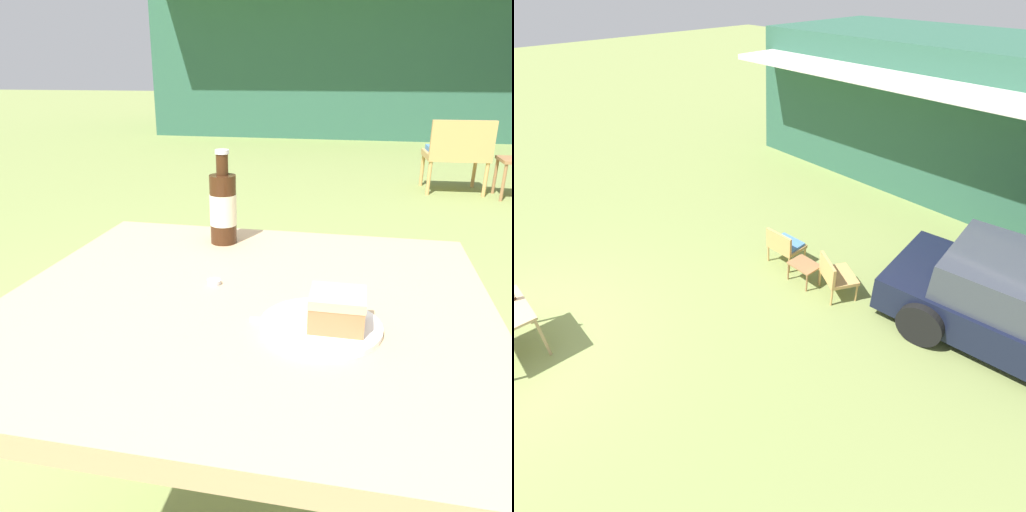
{
  "view_description": "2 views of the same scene",
  "coord_description": "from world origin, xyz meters",
  "views": [
    {
      "loc": [
        0.2,
        -0.86,
        1.16
      ],
      "look_at": [
        0.0,
        0.1,
        0.79
      ],
      "focal_mm": 35.0,
      "sensor_mm": 36.0,
      "label": 1
    },
    {
      "loc": [
        5.4,
        0.1,
        4.52
      ],
      "look_at": [
        1.71,
        3.53,
        0.9
      ],
      "focal_mm": 28.0,
      "sensor_mm": 36.0,
      "label": 2
    }
  ],
  "objects": [
    {
      "name": "wicker_chair_plain",
      "position": [
        2.34,
        4.42,
        0.42
      ],
      "size": [
        0.75,
        0.71,
        0.73
      ],
      "rotation": [
        0.0,
        0.0,
        2.65
      ],
      "color": "tan",
      "rests_on": "ground_plane"
    },
    {
      "name": "wicker_chair_cushioned",
      "position": [
        1.14,
        4.44,
        0.42
      ],
      "size": [
        0.61,
        0.52,
        0.73
      ],
      "rotation": [
        0.0,
        0.0,
        3.19
      ],
      "color": "tan",
      "rests_on": "ground_plane"
    },
    {
      "name": "garden_side_table",
      "position": [
        1.76,
        4.3,
        0.33
      ],
      "size": [
        0.5,
        0.38,
        0.38
      ],
      "color": "#996B42",
      "rests_on": "ground_plane"
    },
    {
      "name": "cabin_building",
      "position": [
        1.51,
        10.45,
        1.66
      ],
      "size": [
        10.35,
        5.42,
        3.3
      ],
      "color": "#2D5B47",
      "rests_on": "ground_plane"
    }
  ]
}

